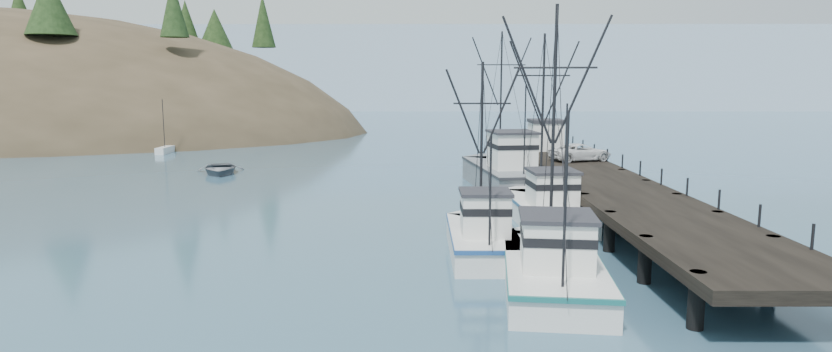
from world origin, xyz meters
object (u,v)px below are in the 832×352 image
(pier, at_px, (605,185))
(pickup_truck, at_px, (580,152))
(pier_shed, at_px, (546,134))
(trawler_near, at_px, (552,266))
(trawler_mid, at_px, (482,237))
(trawler_far, at_px, (544,208))
(motorboat, at_px, (220,173))
(work_vessel, at_px, (504,172))

(pier, bearing_deg, pickup_truck, 85.14)
(pier_shed, relative_size, pickup_truck, 0.65)
(pier, bearing_deg, trawler_near, -112.99)
(trawler_mid, height_order, pickup_truck, trawler_mid)
(trawler_far, relative_size, motorboat, 1.95)
(trawler_mid, bearing_deg, pier_shed, 73.30)
(trawler_mid, relative_size, pier_shed, 2.98)
(work_vessel, xyz_separation_m, pier_shed, (4.93, 9.15, 2.19))
(trawler_near, xyz_separation_m, motorboat, (-23.33, 32.04, -0.82))
(pier_shed, bearing_deg, motorboat, -177.56)
(work_vessel, distance_m, pickup_truck, 6.40)
(trawler_far, relative_size, work_vessel, 0.77)
(trawler_far, xyz_separation_m, pickup_truck, (5.29, 13.09, 1.86))
(trawler_near, xyz_separation_m, pickup_truck, (7.34, 25.28, 1.86))
(pickup_truck, relative_size, motorboat, 0.84)
(pier, xyz_separation_m, trawler_near, (-6.49, -15.30, -0.87))
(trawler_far, height_order, work_vessel, work_vessel)
(pier, relative_size, pickup_truck, 8.95)
(pier, relative_size, trawler_far, 3.87)
(pickup_truck, distance_m, motorboat, 31.52)
(pickup_truck, bearing_deg, trawler_near, 145.31)
(work_vessel, distance_m, pier_shed, 10.62)
(trawler_mid, height_order, trawler_far, trawler_far)
(pier, distance_m, motorboat, 34.24)
(trawler_far, bearing_deg, pier, 34.91)
(trawler_mid, height_order, motorboat, trawler_mid)
(pier, height_order, pier_shed, pier_shed)
(trawler_mid, xyz_separation_m, motorboat, (-20.96, 27.10, -0.82))
(trawler_mid, height_order, work_vessel, work_vessel)
(trawler_mid, distance_m, trawler_far, 8.50)
(pier, distance_m, trawler_near, 16.64)
(pickup_truck, bearing_deg, pier, 156.64)
(work_vessel, bearing_deg, pickup_truck, 10.48)
(pier, relative_size, motorboat, 7.54)
(pier_shed, bearing_deg, pickup_truck, -81.45)
(trawler_far, height_order, pier_shed, trawler_far)
(trawler_mid, relative_size, motorboat, 1.63)
(trawler_far, distance_m, motorboat, 32.23)
(pier_shed, bearing_deg, work_vessel, -118.30)
(pier, xyz_separation_m, trawler_mid, (-8.86, -10.36, -0.87))
(trawler_mid, relative_size, work_vessel, 0.65)
(trawler_near, bearing_deg, work_vessel, 87.13)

